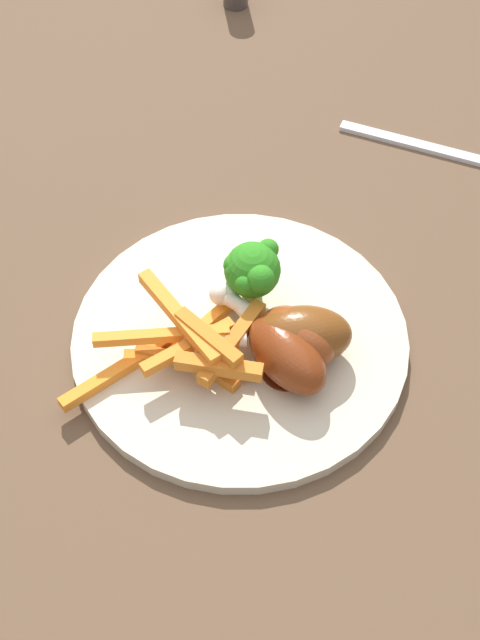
# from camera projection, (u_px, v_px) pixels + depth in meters

# --- Properties ---
(ground_plane) EXTENTS (6.00, 6.00, 0.00)m
(ground_plane) POSITION_uv_depth(u_px,v_px,m) (215.00, 574.00, 1.37)
(ground_plane) COLOR #4C4742
(dining_table) EXTENTS (1.18, 0.83, 0.75)m
(dining_table) POSITION_uv_depth(u_px,v_px,m) (201.00, 336.00, 0.85)
(dining_table) COLOR brown
(dining_table) RESTS_ON ground_plane
(dinner_plate) EXTENTS (0.28, 0.28, 0.01)m
(dinner_plate) POSITION_uv_depth(u_px,v_px,m) (240.00, 339.00, 0.72)
(dinner_plate) COLOR beige
(dinner_plate) RESTS_ON dining_table
(broccoli_floret_front) EXTENTS (0.05, 0.05, 0.06)m
(broccoli_floret_front) POSITION_uv_depth(u_px,v_px,m) (252.00, 271.00, 0.70)
(broccoli_floret_front) COLOR #90AB50
(broccoli_floret_front) RESTS_ON dinner_plate
(carrot_fries_pile) EXTENTS (0.13, 0.16, 0.05)m
(carrot_fries_pile) POSITION_uv_depth(u_px,v_px,m) (189.00, 346.00, 0.68)
(carrot_fries_pile) COLOR orange
(carrot_fries_pile) RESTS_ON dinner_plate
(chicken_drumstick_near) EXTENTS (0.06, 0.14, 0.05)m
(chicken_drumstick_near) POSITION_uv_depth(u_px,v_px,m) (296.00, 336.00, 0.68)
(chicken_drumstick_near) COLOR #4E220B
(chicken_drumstick_near) RESTS_ON dinner_plate
(chicken_drumstick_far) EXTENTS (0.12, 0.11, 0.05)m
(chicken_drumstick_far) POSITION_uv_depth(u_px,v_px,m) (283.00, 351.00, 0.68)
(chicken_drumstick_far) COLOR #511B09
(chicken_drumstick_far) RESTS_ON dinner_plate
(chicken_drumstick_extra) EXTENTS (0.09, 0.12, 0.05)m
(chicken_drumstick_extra) POSITION_uv_depth(u_px,v_px,m) (291.00, 335.00, 0.68)
(chicken_drumstick_extra) COLOR #5F220E
(chicken_drumstick_extra) RESTS_ON dinner_plate
(fork) EXTENTS (0.07, 0.19, 0.00)m
(fork) POSITION_uv_depth(u_px,v_px,m) (430.00, 148.00, 0.87)
(fork) COLOR silver
(fork) RESTS_ON dining_table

